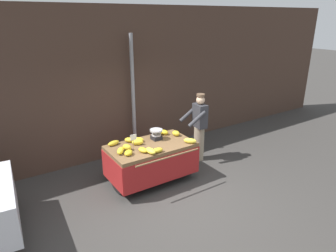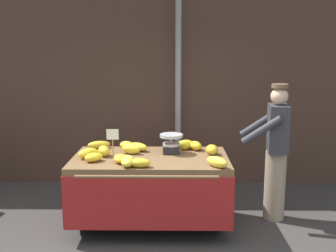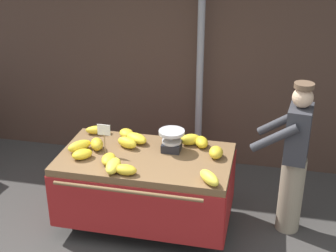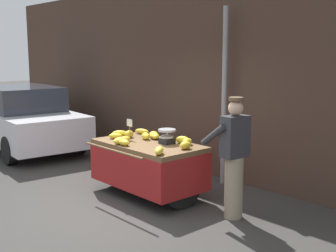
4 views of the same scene
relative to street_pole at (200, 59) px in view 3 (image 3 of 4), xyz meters
name	(u,v)px [view 3 (image 3 of 4)]	position (x,y,z in m)	size (l,w,h in m)	color
back_wall	(182,27)	(-0.30, 0.33, 0.32)	(16.00, 0.24, 3.72)	#473328
street_pole	(200,59)	(0.00, 0.00, 0.00)	(0.09, 0.09, 3.09)	gray
banana_cart	(146,175)	(-0.34, -1.44, -0.90)	(1.85, 1.23, 0.88)	brown
weighing_scale	(172,140)	(-0.10, -1.25, -0.55)	(0.28, 0.28, 0.24)	black
price_sign	(104,133)	(-0.77, -1.48, -0.42)	(0.14, 0.01, 0.34)	#997A51
banana_bunch_0	(137,138)	(-0.52, -1.15, -0.61)	(0.15, 0.28, 0.10)	yellow
banana_bunch_1	(191,140)	(0.08, -1.07, -0.60)	(0.13, 0.23, 0.12)	yellow
banana_bunch_2	(126,170)	(-0.43, -1.85, -0.62)	(0.14, 0.23, 0.10)	gold
banana_bunch_3	(216,152)	(0.39, -1.31, -0.61)	(0.15, 0.20, 0.12)	gold
banana_bunch_4	(127,143)	(-0.58, -1.29, -0.61)	(0.12, 0.25, 0.12)	yellow
banana_bunch_5	(98,130)	(-1.02, -1.03, -0.62)	(0.12, 0.28, 0.10)	gold
banana_bunch_6	(82,154)	(-0.97, -1.64, -0.62)	(0.15, 0.22, 0.10)	gold
banana_bunch_7	(202,142)	(0.21, -1.09, -0.61)	(0.14, 0.22, 0.11)	gold
banana_bunch_8	(79,146)	(-1.07, -1.47, -0.61)	(0.12, 0.28, 0.11)	yellow
banana_bunch_9	(97,144)	(-0.89, -1.41, -0.60)	(0.13, 0.20, 0.13)	gold
banana_bunch_10	(127,134)	(-0.66, -1.05, -0.62)	(0.15, 0.21, 0.10)	gold
banana_bunch_11	(113,166)	(-0.57, -1.81, -0.61)	(0.14, 0.29, 0.11)	yellow
banana_bunch_12	(209,178)	(0.40, -1.84, -0.61)	(0.12, 0.28, 0.12)	yellow
banana_bunch_13	(109,159)	(-0.67, -1.67, -0.62)	(0.14, 0.23, 0.09)	gold
vendor_person	(294,159)	(1.20, -1.15, -0.67)	(0.62, 0.56, 1.71)	gray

